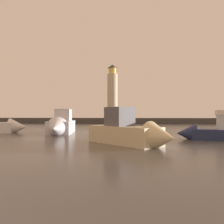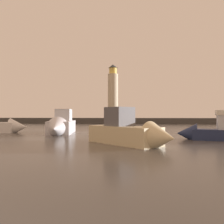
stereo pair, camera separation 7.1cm
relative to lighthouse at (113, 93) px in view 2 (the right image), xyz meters
The scene contains 6 objects.
ground_plane 30.53m from the lighthouse, 82.50° to the right, with size 220.00×220.00×0.00m, color #4C4742.
breakwater 8.41m from the lighthouse, ahead, with size 90.52×5.19×1.43m, color #423F3D.
lighthouse is the anchor object (origin of this frame).
motorboat_0 35.27m from the lighthouse, 93.26° to the right, with size 3.97×9.05×3.30m.
motorboat_1 44.46m from the lighthouse, 81.33° to the right, with size 7.05×6.73×3.10m.
motorboat_3 42.16m from the lighthouse, 70.77° to the right, with size 6.82×3.26×3.01m.
Camera 2 is at (3.36, -1.68, 2.16)m, focal length 36.51 mm.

